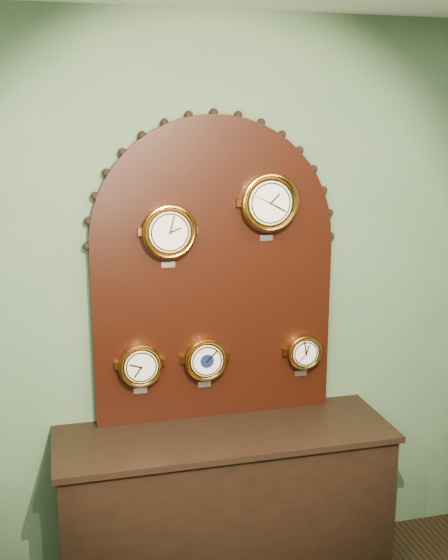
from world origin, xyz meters
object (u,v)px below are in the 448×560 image
object	(u,v)px
shop_counter	(225,511)
display_board	(214,262)
arabic_clock	(269,203)
hygrometer	(140,365)
roman_clock	(169,231)
tide_clock	(304,352)
barometer	(206,359)

from	to	relation	value
shop_counter	display_board	distance (m)	1.25
arabic_clock	hygrometer	world-z (taller)	arabic_clock
roman_clock	hygrometer	world-z (taller)	roman_clock
roman_clock	tide_clock	xyz separation A→B (m)	(0.69, 0.00, -0.65)
shop_counter	barometer	xyz separation A→B (m)	(-0.06, 0.15, 0.75)
display_board	tide_clock	world-z (taller)	display_board
barometer	tide_clock	size ratio (longest dim) A/B	1.15
arabic_clock	hygrometer	bearing A→B (deg)	179.85
display_board	tide_clock	xyz separation A→B (m)	(0.45, -0.07, -0.48)
hygrometer	tide_clock	size ratio (longest dim) A/B	1.15
shop_counter	display_board	xyz separation A→B (m)	(0.00, 0.22, 1.23)
barometer	roman_clock	bearing A→B (deg)	-179.69
shop_counter	arabic_clock	bearing A→B (deg)	30.82
display_board	hygrometer	world-z (taller)	display_board
shop_counter	arabic_clock	distance (m)	1.55
shop_counter	barometer	world-z (taller)	barometer
hygrometer	arabic_clock	bearing A→B (deg)	-0.15
roman_clock	tide_clock	bearing A→B (deg)	0.17
barometer	tide_clock	world-z (taller)	barometer
shop_counter	display_board	size ratio (longest dim) A/B	1.05
shop_counter	barometer	bearing A→B (deg)	111.28
display_board	hygrometer	distance (m)	0.61
display_board	barometer	xyz separation A→B (m)	(-0.06, -0.07, -0.47)
shop_counter	display_board	world-z (taller)	display_board
hygrometer	barometer	size ratio (longest dim) A/B	1.00
hygrometer	shop_counter	bearing A→B (deg)	-21.91
shop_counter	hygrometer	world-z (taller)	hygrometer
shop_counter	arabic_clock	size ratio (longest dim) A/B	4.81
hygrometer	barometer	bearing A→B (deg)	-0.02
roman_clock	arabic_clock	xyz separation A→B (m)	(0.49, -0.00, 0.12)
shop_counter	tide_clock	distance (m)	0.89
roman_clock	barometer	world-z (taller)	roman_clock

